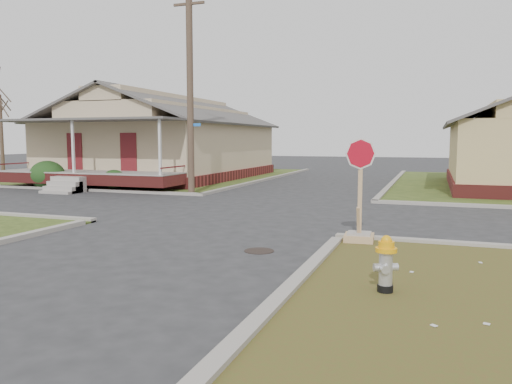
% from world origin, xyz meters
% --- Properties ---
extents(ground, '(120.00, 120.00, 0.00)m').
position_xyz_m(ground, '(0.00, 0.00, 0.00)').
color(ground, '#28282A').
rests_on(ground, ground).
extents(verge_far_left, '(19.00, 19.00, 0.05)m').
position_xyz_m(verge_far_left, '(-13.00, 18.00, 0.03)').
color(verge_far_left, '#2E3F16').
rests_on(verge_far_left, ground).
extents(curbs, '(80.00, 40.00, 0.12)m').
position_xyz_m(curbs, '(0.00, 5.00, 0.00)').
color(curbs, gray).
rests_on(curbs, ground).
extents(manhole, '(0.64, 0.64, 0.01)m').
position_xyz_m(manhole, '(2.20, -0.50, 0.01)').
color(manhole, black).
rests_on(manhole, ground).
extents(corner_house, '(10.10, 15.50, 5.30)m').
position_xyz_m(corner_house, '(-10.00, 16.68, 2.28)').
color(corner_house, maroon).
rests_on(corner_house, ground).
extents(utility_pole, '(1.80, 0.28, 9.00)m').
position_xyz_m(utility_pole, '(-4.20, 8.90, 4.66)').
color(utility_pole, '#3B2C22').
rests_on(utility_pole, ground).
extents(tree_far_left, '(0.22, 0.22, 4.90)m').
position_xyz_m(tree_far_left, '(-18.00, 12.00, 2.50)').
color(tree_far_left, '#3B2C22').
rests_on(tree_far_left, verge_far_left).
extents(fire_hydrant, '(0.33, 0.33, 0.88)m').
position_xyz_m(fire_hydrant, '(5.01, -2.69, 0.53)').
color(fire_hydrant, black).
rests_on(fire_hydrant, ground).
extents(stop_sign, '(0.67, 0.65, 2.36)m').
position_xyz_m(stop_sign, '(4.09, 1.04, 0.56)').
color(stop_sign, '#A38358').
rests_on(stop_sign, ground).
extents(hedge_left, '(1.61, 1.32, 1.23)m').
position_xyz_m(hedge_left, '(-11.99, 8.94, 0.67)').
color(hedge_left, '#193613').
rests_on(hedge_left, verge_far_left).
extents(hedge_right, '(1.28, 1.05, 0.98)m').
position_xyz_m(hedge_right, '(-8.35, 9.19, 0.54)').
color(hedge_right, '#193613').
rests_on(hedge_right, verge_far_left).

